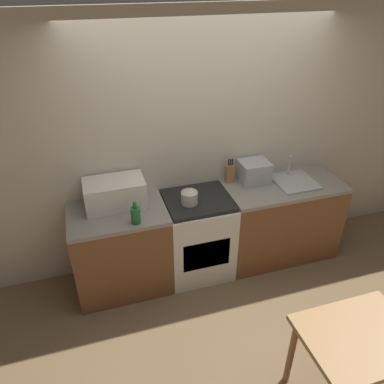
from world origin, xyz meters
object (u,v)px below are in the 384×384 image
at_px(stove_range, 197,235).
at_px(kettle, 189,195).
at_px(dining_table, 358,346).
at_px(toaster_oven, 254,172).
at_px(bottle, 136,215).
at_px(microwave, 115,193).

relative_size(stove_range, kettle, 4.45).
xyz_separation_m(stove_range, dining_table, (0.62, -1.70, 0.16)).
distance_m(stove_range, toaster_oven, 0.89).
distance_m(stove_range, dining_table, 1.82).
xyz_separation_m(bottle, dining_table, (1.26, -1.48, -0.38)).
xyz_separation_m(microwave, toaster_oven, (1.44, 0.03, -0.02)).
bearing_deg(microwave, dining_table, -52.57).
distance_m(bottle, toaster_oven, 1.36).
relative_size(microwave, bottle, 2.61).
height_order(microwave, toaster_oven, microwave).
relative_size(stove_range, microwave, 1.61).
bearing_deg(bottle, toaster_oven, 15.90).
height_order(microwave, dining_table, microwave).
xyz_separation_m(bottle, toaster_oven, (1.31, 0.37, 0.03)).
xyz_separation_m(kettle, microwave, (-0.68, 0.17, 0.04)).
bearing_deg(dining_table, stove_range, 109.98).
xyz_separation_m(toaster_oven, dining_table, (-0.05, -1.86, -0.41)).
distance_m(kettle, bottle, 0.57).
bearing_deg(microwave, stove_range, -8.91).
bearing_deg(kettle, toaster_oven, 15.07).
bearing_deg(toaster_oven, kettle, -164.93).
bearing_deg(bottle, microwave, 111.48).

